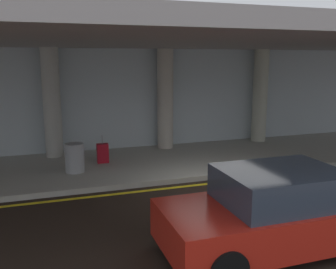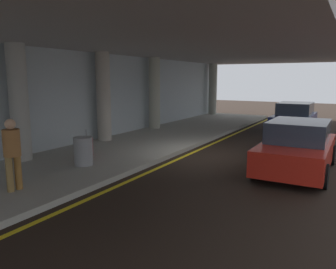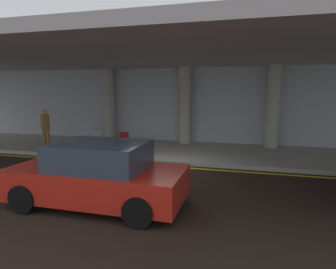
{
  "view_description": "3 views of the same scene",
  "coord_description": "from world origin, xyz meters",
  "px_view_note": "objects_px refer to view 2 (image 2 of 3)",
  "views": [
    {
      "loc": [
        -4.31,
        -8.49,
        3.4
      ],
      "look_at": [
        -0.66,
        2.43,
        1.12
      ],
      "focal_mm": 40.45,
      "sensor_mm": 36.0,
      "label": 1
    },
    {
      "loc": [
        -10.72,
        -4.47,
        2.72
      ],
      "look_at": [
        -0.6,
        1.29,
        0.76
      ],
      "focal_mm": 35.51,
      "sensor_mm": 36.0,
      "label": 2
    },
    {
      "loc": [
        2.82,
        -8.91,
        2.67
      ],
      "look_at": [
        0.06,
        1.39,
        1.05
      ],
      "focal_mm": 30.83,
      "sensor_mm": 36.0,
      "label": 3
    }
  ],
  "objects_px": {
    "support_column_left_mid": "(103,97)",
    "car_red": "(297,147)",
    "support_column_center": "(154,93)",
    "suitcase_upright_primary": "(87,147)",
    "traveler_with_luggage": "(12,150)",
    "car_navy": "(294,118)",
    "support_column_far_left": "(19,103)",
    "trash_bin_steel": "(83,151)",
    "support_column_right_mid": "(213,89)"
  },
  "relations": [
    {
      "from": "car_navy",
      "to": "trash_bin_steel",
      "type": "relative_size",
      "value": 4.82
    },
    {
      "from": "car_red",
      "to": "traveler_with_luggage",
      "type": "distance_m",
      "value": 7.74
    },
    {
      "from": "trash_bin_steel",
      "to": "support_column_right_mid",
      "type": "bearing_deg",
      "value": 7.9
    },
    {
      "from": "support_column_center",
      "to": "car_red",
      "type": "relative_size",
      "value": 0.89
    },
    {
      "from": "support_column_left_mid",
      "to": "car_navy",
      "type": "height_order",
      "value": "support_column_left_mid"
    },
    {
      "from": "car_red",
      "to": "suitcase_upright_primary",
      "type": "bearing_deg",
      "value": -67.27
    },
    {
      "from": "support_column_left_mid",
      "to": "car_red",
      "type": "height_order",
      "value": "support_column_left_mid"
    },
    {
      "from": "support_column_left_mid",
      "to": "support_column_center",
      "type": "distance_m",
      "value": 4.0
    },
    {
      "from": "traveler_with_luggage",
      "to": "trash_bin_steel",
      "type": "xyz_separation_m",
      "value": [
        2.53,
        0.26,
        -0.54
      ]
    },
    {
      "from": "support_column_far_left",
      "to": "traveler_with_luggage",
      "type": "bearing_deg",
      "value": -130.09
    },
    {
      "from": "support_column_far_left",
      "to": "support_column_center",
      "type": "xyz_separation_m",
      "value": [
        8.0,
        0.0,
        0.0
      ]
    },
    {
      "from": "support_column_center",
      "to": "car_navy",
      "type": "distance_m",
      "value": 7.41
    },
    {
      "from": "suitcase_upright_primary",
      "to": "support_column_right_mid",
      "type": "bearing_deg",
      "value": -0.42
    },
    {
      "from": "car_red",
      "to": "traveler_with_luggage",
      "type": "height_order",
      "value": "traveler_with_luggage"
    },
    {
      "from": "support_column_far_left",
      "to": "support_column_left_mid",
      "type": "bearing_deg",
      "value": 0.0
    },
    {
      "from": "support_column_left_mid",
      "to": "traveler_with_luggage",
      "type": "height_order",
      "value": "support_column_left_mid"
    },
    {
      "from": "support_column_left_mid",
      "to": "car_red",
      "type": "relative_size",
      "value": 0.89
    },
    {
      "from": "trash_bin_steel",
      "to": "support_column_center",
      "type": "bearing_deg",
      "value": 16.0
    },
    {
      "from": "support_column_right_mid",
      "to": "trash_bin_steel",
      "type": "distance_m",
      "value": 15.71
    },
    {
      "from": "car_red",
      "to": "support_column_center",
      "type": "bearing_deg",
      "value": -115.5
    },
    {
      "from": "car_navy",
      "to": "suitcase_upright_primary",
      "type": "relative_size",
      "value": 4.56
    },
    {
      "from": "car_red",
      "to": "support_column_right_mid",
      "type": "bearing_deg",
      "value": -143.72
    },
    {
      "from": "support_column_left_mid",
      "to": "support_column_right_mid",
      "type": "bearing_deg",
      "value": 0.0
    },
    {
      "from": "suitcase_upright_primary",
      "to": "support_column_left_mid",
      "type": "bearing_deg",
      "value": 22.74
    },
    {
      "from": "support_column_left_mid",
      "to": "support_column_right_mid",
      "type": "relative_size",
      "value": 1.0
    },
    {
      "from": "support_column_far_left",
      "to": "support_column_center",
      "type": "height_order",
      "value": "same"
    },
    {
      "from": "support_column_far_left",
      "to": "car_red",
      "type": "distance_m",
      "value": 8.63
    },
    {
      "from": "support_column_center",
      "to": "suitcase_upright_primary",
      "type": "xyz_separation_m",
      "value": [
        -6.57,
        -1.41,
        -1.51
      ]
    },
    {
      "from": "car_navy",
      "to": "suitcase_upright_primary",
      "type": "distance_m",
      "value": 11.24
    },
    {
      "from": "car_red",
      "to": "support_column_left_mid",
      "type": "bearing_deg",
      "value": -89.01
    },
    {
      "from": "support_column_center",
      "to": "support_column_right_mid",
      "type": "distance_m",
      "value": 8.0
    },
    {
      "from": "support_column_left_mid",
      "to": "support_column_center",
      "type": "xyz_separation_m",
      "value": [
        4.0,
        0.0,
        0.0
      ]
    },
    {
      "from": "traveler_with_luggage",
      "to": "suitcase_upright_primary",
      "type": "xyz_separation_m",
      "value": [
        3.46,
        1.01,
        -0.65
      ]
    },
    {
      "from": "support_column_far_left",
      "to": "support_column_left_mid",
      "type": "relative_size",
      "value": 1.0
    },
    {
      "from": "car_navy",
      "to": "car_red",
      "type": "height_order",
      "value": "same"
    },
    {
      "from": "support_column_far_left",
      "to": "trash_bin_steel",
      "type": "relative_size",
      "value": 4.29
    },
    {
      "from": "suitcase_upright_primary",
      "to": "trash_bin_steel",
      "type": "relative_size",
      "value": 1.06
    },
    {
      "from": "trash_bin_steel",
      "to": "traveler_with_luggage",
      "type": "bearing_deg",
      "value": -174.11
    },
    {
      "from": "support_column_center",
      "to": "traveler_with_luggage",
      "type": "xyz_separation_m",
      "value": [
        -10.03,
        -2.41,
        -0.86
      ]
    },
    {
      "from": "support_column_far_left",
      "to": "trash_bin_steel",
      "type": "distance_m",
      "value": 2.61
    },
    {
      "from": "support_column_center",
      "to": "support_column_left_mid",
      "type": "bearing_deg",
      "value": 180.0
    },
    {
      "from": "support_column_far_left",
      "to": "trash_bin_steel",
      "type": "xyz_separation_m",
      "value": [
        0.5,
        -2.15,
        -1.4
      ]
    },
    {
      "from": "support_column_center",
      "to": "support_column_right_mid",
      "type": "height_order",
      "value": "same"
    },
    {
      "from": "car_red",
      "to": "suitcase_upright_primary",
      "type": "relative_size",
      "value": 4.56
    },
    {
      "from": "support_column_far_left",
      "to": "suitcase_upright_primary",
      "type": "xyz_separation_m",
      "value": [
        1.43,
        -1.41,
        -1.51
      ]
    },
    {
      "from": "car_navy",
      "to": "trash_bin_steel",
      "type": "height_order",
      "value": "car_navy"
    },
    {
      "from": "support_column_left_mid",
      "to": "traveler_with_luggage",
      "type": "distance_m",
      "value": 6.55
    },
    {
      "from": "car_red",
      "to": "traveler_with_luggage",
      "type": "relative_size",
      "value": 2.44
    },
    {
      "from": "car_navy",
      "to": "car_red",
      "type": "distance_m",
      "value": 8.06
    },
    {
      "from": "car_red",
      "to": "trash_bin_steel",
      "type": "xyz_separation_m",
      "value": [
        -3.05,
        5.61,
        -0.14
      ]
    }
  ]
}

